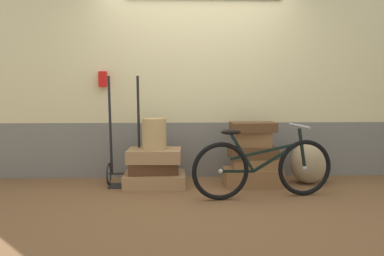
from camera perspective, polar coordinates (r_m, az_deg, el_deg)
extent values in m
cube|color=brown|center=(4.51, 0.85, -9.79)|extent=(9.07, 5.20, 0.06)
cube|color=slate|center=(5.26, 0.37, -3.10)|extent=(7.07, 0.20, 0.74)
cube|color=beige|center=(5.22, 0.38, 11.73)|extent=(7.07, 0.20, 1.97)
cube|color=red|center=(5.14, -13.12, 7.09)|extent=(0.10, 0.08, 0.20)
cube|color=#9E754C|center=(4.72, -5.58, -7.69)|extent=(0.74, 0.49, 0.17)
cube|color=#4C2D19|center=(4.71, -5.75, -5.81)|extent=(0.61, 0.42, 0.14)
cube|color=#9E754C|center=(4.67, -5.61, -4.06)|extent=(0.65, 0.46, 0.15)
cube|color=olive|center=(4.81, 8.93, -7.20)|extent=(0.71, 0.42, 0.21)
cube|color=olive|center=(4.79, 9.55, -5.21)|extent=(0.60, 0.35, 0.12)
cube|color=brown|center=(4.79, 8.98, -3.57)|extent=(0.59, 0.40, 0.15)
cube|color=olive|center=(4.76, 9.15, -1.62)|extent=(0.45, 0.29, 0.18)
cube|color=brown|center=(4.73, 9.06, 0.15)|extent=(0.55, 0.33, 0.11)
cylinder|color=tan|center=(4.65, -5.64, -0.85)|extent=(0.29, 0.29, 0.37)
torus|color=black|center=(4.90, -12.26, -6.65)|extent=(0.02, 0.27, 0.27)
torus|color=black|center=(4.85, -7.48, -6.71)|extent=(0.02, 0.27, 0.27)
cylinder|color=black|center=(4.87, -9.89, -6.69)|extent=(0.41, 0.02, 0.02)
cylinder|color=black|center=(4.80, -12.06, 0.39)|extent=(0.03, 0.12, 1.21)
cylinder|color=black|center=(4.76, -7.94, 0.41)|extent=(0.03, 0.12, 1.21)
cube|color=black|center=(4.79, -10.04, -8.47)|extent=(0.37, 0.22, 0.02)
ellipsoid|color=#9E8966|center=(5.04, 16.95, -4.98)|extent=(0.45, 0.38, 0.52)
torus|color=black|center=(4.11, 4.27, -6.43)|extent=(0.63, 0.14, 0.63)
sphere|color=#B2B2B7|center=(4.11, 4.27, -6.43)|extent=(0.05, 0.05, 0.05)
torus|color=black|center=(4.46, 16.42, -5.70)|extent=(0.63, 0.14, 0.63)
sphere|color=#B2B2B7|center=(4.46, 16.42, -5.70)|extent=(0.05, 0.05, 0.05)
cube|color=black|center=(4.29, 12.43, -4.27)|extent=(0.53, 0.11, 0.32)
cube|color=black|center=(4.14, 7.49, -3.67)|extent=(0.28, 0.07, 0.43)
cube|color=black|center=(4.16, 6.73, -6.41)|extent=(0.37, 0.08, 0.04)
cube|color=black|center=(4.23, 10.84, -3.39)|extent=(0.78, 0.14, 0.17)
cube|color=black|center=(4.40, 16.05, -2.91)|extent=(0.11, 0.04, 0.45)
ellipsoid|color=black|center=(4.07, 5.81, -0.58)|extent=(0.23, 0.12, 0.06)
cylinder|color=#A5A5AD|center=(4.35, 15.68, 0.33)|extent=(0.09, 0.46, 0.02)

